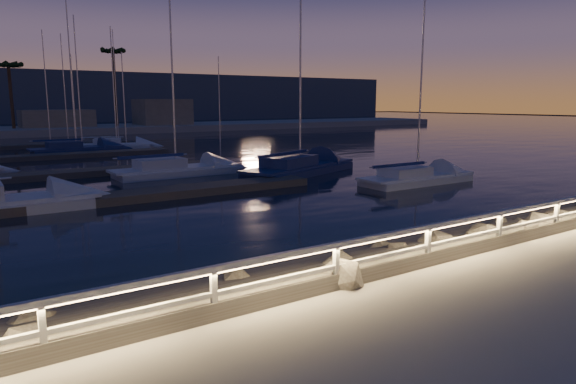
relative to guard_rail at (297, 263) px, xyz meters
name	(u,v)px	position (x,y,z in m)	size (l,w,h in m)	color
ground	(299,297)	(0.07, 0.00, -0.77)	(400.00, 400.00, 0.00)	gray
harbor_water	(51,174)	(0.07, 31.22, -1.74)	(400.00, 440.00, 0.60)	black
guard_rail	(297,263)	(0.00, 0.00, 0.00)	(44.11, 0.12, 1.06)	silver
riprap	(213,300)	(-1.38, 1.24, -0.94)	(33.19, 2.89, 1.33)	#666157
floating_docks	(47,164)	(0.07, 32.50, -1.17)	(22.00, 36.00, 0.40)	#585148
palm_center	(8,67)	(2.07, 73.00, 8.01)	(3.00, 3.00, 9.70)	brown
palm_right	(113,55)	(16.07, 72.00, 10.26)	(3.00, 3.00, 12.20)	brown
sailboat_d	(414,177)	(16.61, 12.00, -0.98)	(7.73, 2.43, 13.00)	silver
sailboat_g	(173,169)	(6.02, 22.87, -0.94)	(8.34, 2.72, 14.03)	silver
sailboat_h	(298,167)	(13.23, 19.11, -0.91)	(10.12, 6.08, 16.58)	navy
sailboat_k	(115,145)	(8.27, 44.67, -0.98)	(7.35, 4.41, 12.09)	silver
sailboat_l	(74,148)	(3.87, 42.34, -0.96)	(8.21, 2.71, 13.74)	navy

